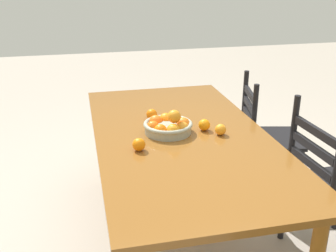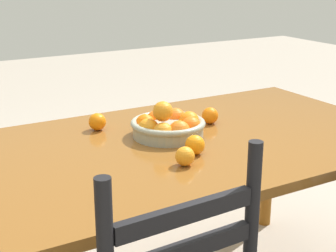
# 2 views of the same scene
# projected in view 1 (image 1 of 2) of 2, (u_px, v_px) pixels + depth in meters

# --- Properties ---
(ground_plane) EXTENTS (12.00, 12.00, 0.00)m
(ground_plane) POSITION_uv_depth(u_px,v_px,m) (180.00, 239.00, 2.57)
(ground_plane) COLOR #B2A697
(dining_table) EXTENTS (1.85, 0.97, 0.73)m
(dining_table) POSITION_uv_depth(u_px,v_px,m) (181.00, 146.00, 2.33)
(dining_table) COLOR brown
(dining_table) RESTS_ON ground
(chair_near_window) EXTENTS (0.50, 0.50, 0.90)m
(chair_near_window) POSITION_uv_depth(u_px,v_px,m) (265.00, 138.00, 2.98)
(chair_near_window) COLOR black
(chair_near_window) RESTS_ON ground
(chair_by_cabinet) EXTENTS (0.47, 0.47, 0.95)m
(chair_by_cabinet) POSITION_uv_depth(u_px,v_px,m) (331.00, 188.00, 2.28)
(chair_by_cabinet) COLOR black
(chair_by_cabinet) RESTS_ON ground
(fruit_bowl) EXTENTS (0.28, 0.28, 0.15)m
(fruit_bowl) POSITION_uv_depth(u_px,v_px,m) (169.00, 126.00, 2.30)
(fruit_bowl) COLOR #A0A492
(fruit_bowl) RESTS_ON dining_table
(orange_loose_0) EXTENTS (0.07, 0.07, 0.07)m
(orange_loose_0) POSITION_uv_depth(u_px,v_px,m) (139.00, 145.00, 2.08)
(orange_loose_0) COLOR orange
(orange_loose_0) RESTS_ON dining_table
(orange_loose_1) EXTENTS (0.07, 0.07, 0.07)m
(orange_loose_1) POSITION_uv_depth(u_px,v_px,m) (152.00, 114.00, 2.50)
(orange_loose_1) COLOR orange
(orange_loose_1) RESTS_ON dining_table
(orange_loose_2) EXTENTS (0.07, 0.07, 0.07)m
(orange_loose_2) POSITION_uv_depth(u_px,v_px,m) (204.00, 125.00, 2.34)
(orange_loose_2) COLOR orange
(orange_loose_2) RESTS_ON dining_table
(orange_loose_3) EXTENTS (0.06, 0.06, 0.06)m
(orange_loose_3) POSITION_uv_depth(u_px,v_px,m) (221.00, 130.00, 2.28)
(orange_loose_3) COLOR orange
(orange_loose_3) RESTS_ON dining_table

